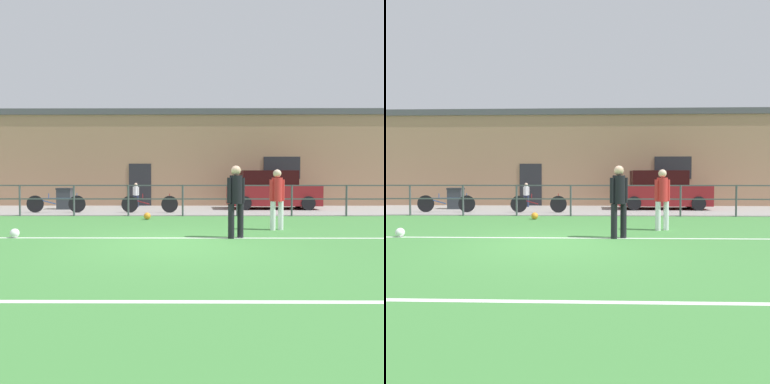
# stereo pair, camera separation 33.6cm
# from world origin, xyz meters

# --- Properties ---
(ground) EXTENTS (60.00, 44.00, 0.04)m
(ground) POSITION_xyz_m (0.00, 0.00, -0.02)
(ground) COLOR #42843D
(field_line_touchline) EXTENTS (36.00, 0.11, 0.00)m
(field_line_touchline) POSITION_xyz_m (0.00, 0.87, 0.00)
(field_line_touchline) COLOR white
(field_line_touchline) RESTS_ON ground
(field_line_hash) EXTENTS (36.00, 0.11, 0.00)m
(field_line_hash) POSITION_xyz_m (0.00, -3.77, 0.00)
(field_line_hash) COLOR white
(field_line_hash) RESTS_ON ground
(pavement_strip) EXTENTS (48.00, 5.00, 0.02)m
(pavement_strip) POSITION_xyz_m (0.00, 8.50, 0.01)
(pavement_strip) COLOR gray
(pavement_strip) RESTS_ON ground
(perimeter_fence) EXTENTS (36.07, 0.07, 1.15)m
(perimeter_fence) POSITION_xyz_m (0.00, 6.00, 0.75)
(perimeter_fence) COLOR #474C51
(perimeter_fence) RESTS_ON ground
(clubhouse_facade) EXTENTS (28.00, 2.56, 4.81)m
(clubhouse_facade) POSITION_xyz_m (0.00, 12.20, 2.42)
(clubhouse_facade) COLOR #A37A5B
(clubhouse_facade) RESTS_ON ground
(player_goalkeeper) EXTENTS (0.43, 0.30, 1.70)m
(player_goalkeeper) POSITION_xyz_m (1.40, 0.89, 0.96)
(player_goalkeeper) COLOR black
(player_goalkeeper) RESTS_ON ground
(player_striker) EXTENTS (0.43, 0.29, 1.64)m
(player_striker) POSITION_xyz_m (2.66, 2.30, 0.93)
(player_striker) COLOR white
(player_striker) RESTS_ON ground
(soccer_ball_match) EXTENTS (0.24, 0.24, 0.24)m
(soccer_ball_match) POSITION_xyz_m (-1.17, 4.88, 0.12)
(soccer_ball_match) COLOR orange
(soccer_ball_match) RESTS_ON ground
(soccer_ball_spare) EXTENTS (0.22, 0.22, 0.22)m
(soccer_ball_spare) POSITION_xyz_m (-3.82, 0.91, 0.11)
(soccer_ball_spare) COLOR white
(soccer_ball_spare) RESTS_ON ground
(spectator_child) EXTENTS (0.30, 0.20, 1.14)m
(spectator_child) POSITION_xyz_m (-2.35, 10.14, 0.67)
(spectator_child) COLOR #232D4C
(spectator_child) RESTS_ON pavement_strip
(parked_car_red) EXTENTS (4.00, 1.81, 1.70)m
(parked_car_red) POSITION_xyz_m (3.88, 9.17, 0.82)
(parked_car_red) COLOR maroon
(parked_car_red) RESTS_ON pavement_strip
(bicycle_parked_0) EXTENTS (2.26, 0.04, 0.76)m
(bicycle_parked_0) POSITION_xyz_m (-1.36, 7.20, 0.37)
(bicycle_parked_0) COLOR black
(bicycle_parked_0) RESTS_ON pavement_strip
(bicycle_parked_1) EXTENTS (2.36, 0.04, 0.77)m
(bicycle_parked_1) POSITION_xyz_m (-5.10, 7.20, 0.38)
(bicycle_parked_1) COLOR black
(bicycle_parked_1) RESTS_ON pavement_strip
(trash_bin_0) EXTENTS (0.65, 0.55, 0.94)m
(trash_bin_0) POSITION_xyz_m (-5.29, 8.86, 0.49)
(trash_bin_0) COLOR #33383D
(trash_bin_0) RESTS_ON pavement_strip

